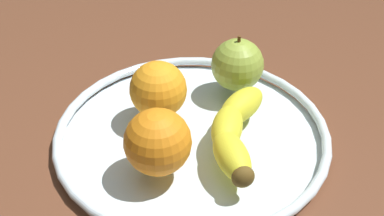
{
  "coord_description": "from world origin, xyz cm",
  "views": [
    {
      "loc": [
        45.52,
        13.31,
        40.83
      ],
      "look_at": [
        0.0,
        0.0,
        4.8
      ],
      "focal_mm": 46.46,
      "sensor_mm": 36.0,
      "label": 1
    }
  ],
  "objects_px": {
    "fruit_bowl": "(192,133)",
    "apple": "(237,65)",
    "banana": "(234,130)",
    "orange_front_right": "(158,89)",
    "orange_back_right": "(158,142)"
  },
  "relations": [
    {
      "from": "banana",
      "to": "orange_back_right",
      "type": "xyz_separation_m",
      "value": [
        0.07,
        -0.07,
        0.02
      ]
    },
    {
      "from": "fruit_bowl",
      "to": "banana",
      "type": "relative_size",
      "value": 1.9
    },
    {
      "from": "orange_back_right",
      "to": "banana",
      "type": "bearing_deg",
      "value": 132.67
    },
    {
      "from": "orange_front_right",
      "to": "fruit_bowl",
      "type": "bearing_deg",
      "value": 70.62
    },
    {
      "from": "fruit_bowl",
      "to": "orange_front_right",
      "type": "relative_size",
      "value": 4.74
    },
    {
      "from": "banana",
      "to": "fruit_bowl",
      "type": "bearing_deg",
      "value": -107.7
    },
    {
      "from": "banana",
      "to": "orange_front_right",
      "type": "xyz_separation_m",
      "value": [
        -0.03,
        -0.1,
        0.02
      ]
    },
    {
      "from": "orange_front_right",
      "to": "orange_back_right",
      "type": "bearing_deg",
      "value": 19.09
    },
    {
      "from": "banana",
      "to": "apple",
      "type": "relative_size",
      "value": 2.28
    },
    {
      "from": "banana",
      "to": "orange_back_right",
      "type": "bearing_deg",
      "value": -52.25
    },
    {
      "from": "apple",
      "to": "fruit_bowl",
      "type": "bearing_deg",
      "value": -18.17
    },
    {
      "from": "fruit_bowl",
      "to": "apple",
      "type": "bearing_deg",
      "value": 161.83
    },
    {
      "from": "orange_front_right",
      "to": "apple",
      "type": "bearing_deg",
      "value": 135.91
    },
    {
      "from": "fruit_bowl",
      "to": "orange_back_right",
      "type": "xyz_separation_m",
      "value": [
        0.08,
        -0.02,
        0.05
      ]
    },
    {
      "from": "banana",
      "to": "orange_front_right",
      "type": "relative_size",
      "value": 2.5
    }
  ]
}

